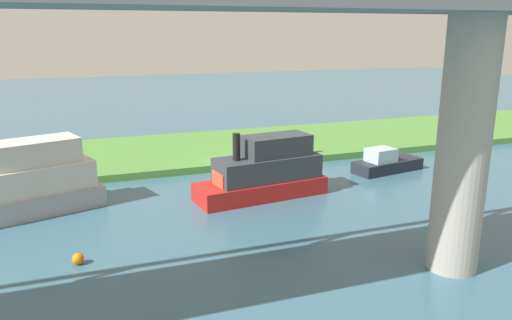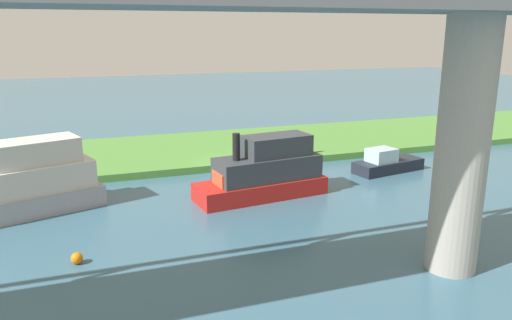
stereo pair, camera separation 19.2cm
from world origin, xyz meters
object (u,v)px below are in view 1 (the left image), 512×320
Objects in this scene: person_on_bank at (308,144)px; houseboat_blue at (23,185)px; bridge_pylon at (463,148)px; mooring_post at (240,155)px; skiff_small at (386,163)px; marker_buoy at (78,259)px; motorboat_red at (265,172)px.

houseboat_blue reaches higher than person_on_bank.
mooring_post is at bearing -79.24° from bridge_pylon.
houseboat_blue is 23.06m from skiff_small.
bridge_pylon is at bearing 100.76° from mooring_post.
marker_buoy is at bearing 20.77° from skiff_small.
bridge_pylon reaches higher than person_on_bank.
marker_buoy is (14.59, -5.64, -4.85)m from bridge_pylon.
mooring_post is 0.11× the size of houseboat_blue.
skiff_small is 10.12m from motorboat_red.
mooring_post is 0.18× the size of skiff_small.
skiff_small is at bearing -167.97° from motorboat_red.
skiff_small is at bearing -113.80° from bridge_pylon.
bridge_pylon is at bearing 158.88° from marker_buoy.
motorboat_red reaches higher than skiff_small.
bridge_pylon is 7.34× the size of person_on_bank.
bridge_pylon is 21.74m from houseboat_blue.
bridge_pylon is 18.57m from mooring_post.
skiff_small is (-3.70, 4.88, -0.59)m from person_on_bank.
mooring_post is 6.52m from motorboat_red.
bridge_pylon is at bearing 66.20° from skiff_small.
motorboat_red reaches higher than person_on_bank.
mooring_post reaches higher than marker_buoy.
person_on_bank is 0.15× the size of houseboat_blue.
mooring_post is 14.58m from houseboat_blue.
person_on_bank is 21.06m from marker_buoy.
marker_buoy is at bearing 36.99° from person_on_bank.
mooring_post is (3.38, -17.78, -4.13)m from bridge_pylon.
person_on_bank is (-2.21, -18.29, -3.90)m from bridge_pylon.
houseboat_blue is (17.12, -12.95, -3.49)m from bridge_pylon.
houseboat_blue is (19.33, 5.35, 0.41)m from person_on_bank.
houseboat_blue is at bearing 19.39° from mooring_post.
motorboat_red is 16.09× the size of marker_buoy.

